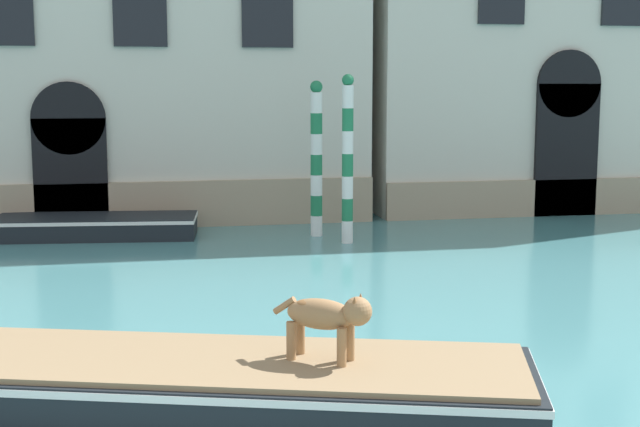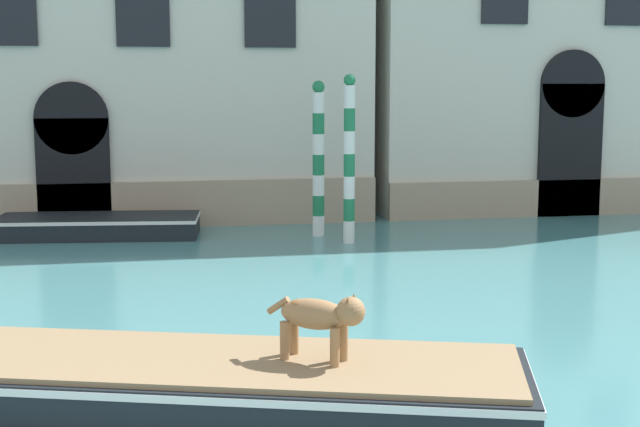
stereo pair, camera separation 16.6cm
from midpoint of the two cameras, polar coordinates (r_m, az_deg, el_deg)
The scene contains 5 objects.
boat_foreground at distance 9.96m, azimuth -6.72°, elevation -10.74°, with size 7.08×3.95×0.60m.
dog_on_deck at distance 9.58m, azimuth -0.02°, elevation -6.57°, with size 0.99×0.76×0.76m.
boat_moored_near_palazzo at distance 21.30m, azimuth -14.37°, elevation -0.78°, with size 4.77×2.13×0.49m.
mooring_pole_0 at distance 20.64m, azimuth -0.46°, elevation 3.57°, with size 0.29×0.29×3.60m.
mooring_pole_1 at distance 19.72m, azimuth 1.54°, elevation 3.53°, with size 0.26×0.26×3.74m.
Camera 1 is at (1.24, -4.83, 3.59)m, focal length 50.00 mm.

